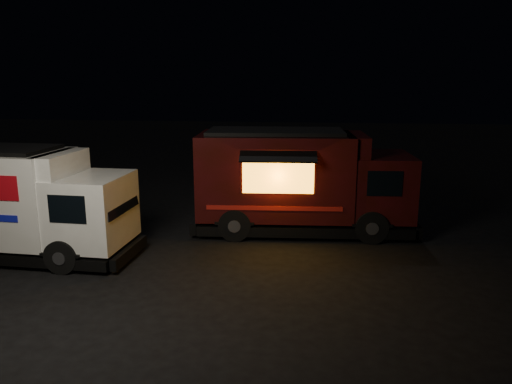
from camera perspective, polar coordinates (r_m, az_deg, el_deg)
The scene contains 3 objects.
ground at distance 12.65m, azimuth -11.06°, elevation -8.65°, with size 80.00×80.00×0.00m, color black.
white_truck at distance 14.37m, azimuth -25.93°, elevation -1.09°, with size 6.35×2.16×2.88m, color white, non-canonical shape.
red_truck at distance 15.08m, azimuth 5.53°, elevation 1.24°, with size 6.64×2.44×3.09m, color #380A0E, non-canonical shape.
Camera 1 is at (3.70, -11.16, 4.65)m, focal length 35.00 mm.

